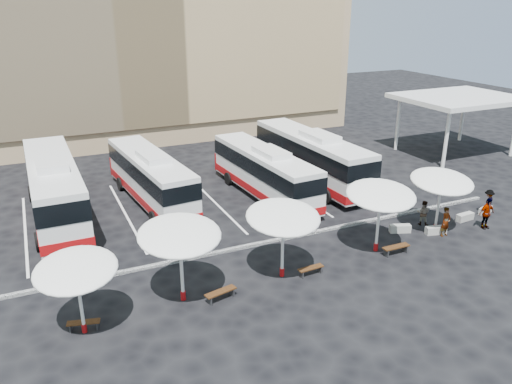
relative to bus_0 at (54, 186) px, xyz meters
name	(u,v)px	position (x,y,z in m)	size (l,w,h in m)	color
ground	(262,249)	(9.99, -9.38, -2.13)	(120.00, 120.00, 0.00)	black
sandstone_building	(128,5)	(9.99, 22.48, 10.50)	(42.00, 18.25, 29.60)	tan
service_canopy	(459,99)	(33.99, 0.62, 2.74)	(10.00, 8.00, 5.20)	white
curb_divider	(258,244)	(9.99, -8.88, -2.06)	(34.00, 0.25, 0.15)	black
bay_lines	(213,200)	(9.99, -1.38, -2.13)	(24.15, 12.00, 0.01)	white
bus_0	(54,186)	(0.00, 0.00, 0.00)	(3.20, 13.17, 4.17)	white
bus_1	(150,176)	(6.10, 0.14, -0.24)	(3.57, 11.85, 3.70)	white
bus_2	(264,171)	(13.60, -2.08, -0.25)	(3.20, 11.70, 3.67)	white
bus_3	(311,156)	(18.08, -0.85, -0.06)	(3.32, 12.86, 4.06)	white
sunshade_0	(76,270)	(0.02, -13.09, 0.81)	(4.04, 4.07, 3.47)	white
sunshade_1	(180,235)	(4.49, -12.46, 1.18)	(3.73, 3.78, 3.89)	white
sunshade_2	(283,217)	(9.63, -12.48, 1.10)	(4.03, 4.07, 3.80)	white
sunshade_3	(381,195)	(15.63, -12.21, 1.17)	(4.68, 4.71, 3.88)	white
sunshade_4	(442,181)	(20.42, -11.67, 1.05)	(4.36, 4.39, 3.75)	white
wood_bench_0	(84,324)	(0.02, -12.94, -1.81)	(1.39, 0.69, 0.41)	#321B0B
wood_bench_1	(221,293)	(6.05, -13.22, -1.77)	(1.60, 0.73, 0.47)	#321B0B
wood_bench_2	(311,269)	(10.99, -12.99, -1.81)	(1.40, 0.44, 0.42)	#321B0B
wood_bench_3	(396,248)	(16.34, -13.02, -1.76)	(1.60, 0.44, 0.49)	#321B0B
conc_bench_0	(400,229)	(18.42, -10.88, -1.90)	(1.24, 0.41, 0.47)	gray
conc_bench_1	(436,230)	(20.20, -11.96, -1.90)	(1.23, 0.41, 0.46)	gray
conc_bench_2	(465,217)	(23.30, -11.22, -1.90)	(1.21, 0.40, 0.46)	gray
conc_bench_3	(485,210)	(25.37, -10.95, -1.91)	(1.16, 0.39, 0.43)	gray
passenger_0	(446,222)	(20.48, -12.34, -1.24)	(0.65, 0.43, 1.79)	black
passenger_1	(423,213)	(20.39, -10.60, -1.34)	(0.77, 0.60, 1.58)	black
passenger_2	(486,214)	(23.48, -12.58, -1.16)	(1.13, 0.47, 1.93)	black
passenger_3	(488,202)	(25.33, -11.07, -1.29)	(1.08, 0.62, 1.68)	black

